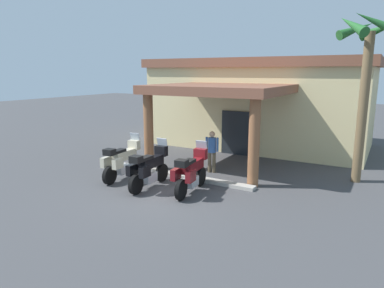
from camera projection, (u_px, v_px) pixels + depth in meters
ground_plane at (162, 193)px, 11.51m from camera, size 80.00×80.00×0.00m
motel_building at (260, 102)px, 18.74m from camera, size 11.46×10.91×4.59m
motorcycle_cream at (122, 161)px, 12.88m from camera, size 0.74×2.21×1.61m
motorcycle_black at (149, 168)px, 11.87m from camera, size 0.72×2.21×1.61m
motorcycle_maroon at (191, 172)px, 11.40m from camera, size 0.76×2.21×1.61m
pedestrian at (212, 149)px, 13.65m from camera, size 0.52×0.32×1.66m
palm_tree_near_portico at (368, 58)px, 11.80m from camera, size 2.16×2.28×6.03m
curb_strip at (175, 174)px, 13.35m from camera, size 6.47×0.36×0.12m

